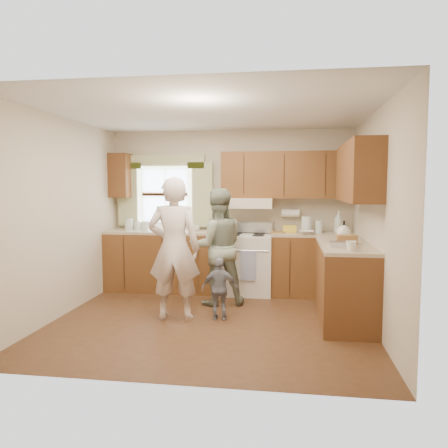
% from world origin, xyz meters
% --- Properties ---
extents(room, '(3.80, 3.80, 3.80)m').
position_xyz_m(room, '(0.00, 0.00, 1.25)').
color(room, '#442715').
rests_on(room, ground).
extents(kitchen_fixtures, '(3.80, 2.25, 2.15)m').
position_xyz_m(kitchen_fixtures, '(0.61, 1.08, 0.84)').
color(kitchen_fixtures, '#47290F').
rests_on(kitchen_fixtures, ground).
extents(stove, '(0.76, 0.67, 1.07)m').
position_xyz_m(stove, '(0.30, 1.44, 0.47)').
color(stove, silver).
rests_on(stove, ground).
extents(woman_left, '(0.67, 0.47, 1.75)m').
position_xyz_m(woman_left, '(-0.46, 0.01, 0.88)').
color(woman_left, beige).
rests_on(woman_left, ground).
extents(woman_right, '(0.93, 0.83, 1.60)m').
position_xyz_m(woman_right, '(-0.05, 0.76, 0.80)').
color(woman_right, '#203621').
rests_on(woman_right, ground).
extents(child, '(0.46, 0.21, 0.77)m').
position_xyz_m(child, '(0.10, 0.06, 0.38)').
color(child, gray).
rests_on(child, ground).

